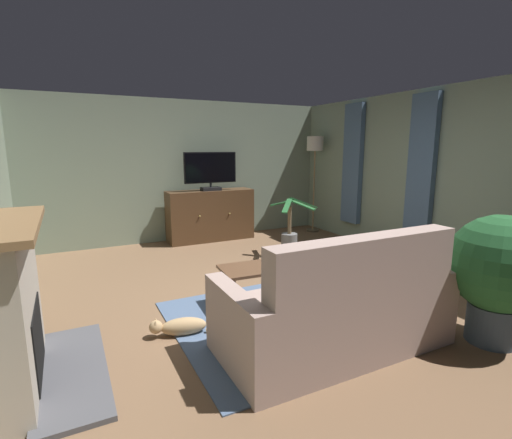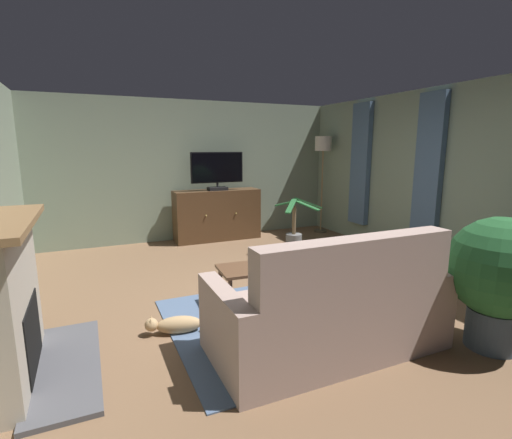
{
  "view_description": "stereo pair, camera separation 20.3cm",
  "coord_description": "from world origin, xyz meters",
  "px_view_note": "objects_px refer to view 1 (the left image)",
  "views": [
    {
      "loc": [
        -2.0,
        -3.47,
        1.72
      ],
      "look_at": [
        -0.04,
        0.4,
        0.88
      ],
      "focal_mm": 26.45,
      "sensor_mm": 36.0,
      "label": 1
    },
    {
      "loc": [
        -1.81,
        -3.56,
        1.72
      ],
      "look_at": [
        -0.04,
        0.4,
        0.88
      ],
      "focal_mm": 26.45,
      "sensor_mm": 36.0,
      "label": 2
    }
  ],
  "objects_px": {
    "television": "(210,170)",
    "tv_remote": "(276,261)",
    "floor_lamp": "(315,153)",
    "potted_plant_leafy_by_curtain": "(290,239)",
    "coffee_table": "(267,270)",
    "potted_plant_on_hearth_side": "(499,269)",
    "cat": "(181,326)",
    "tv_cabinet": "(211,216)",
    "sofa_floral": "(338,311)",
    "fireplace": "(0,312)"
  },
  "relations": [
    {
      "from": "television",
      "to": "potted_plant_on_hearth_side",
      "type": "bearing_deg",
      "value": -78.59
    },
    {
      "from": "coffee_table",
      "to": "sofa_floral",
      "type": "distance_m",
      "value": 1.13
    },
    {
      "from": "tv_remote",
      "to": "sofa_floral",
      "type": "relative_size",
      "value": 0.09
    },
    {
      "from": "tv_cabinet",
      "to": "floor_lamp",
      "type": "distance_m",
      "value": 2.44
    },
    {
      "from": "tv_remote",
      "to": "potted_plant_on_hearth_side",
      "type": "distance_m",
      "value": 2.13
    },
    {
      "from": "television",
      "to": "potted_plant_on_hearth_side",
      "type": "height_order",
      "value": "television"
    },
    {
      "from": "tv_cabinet",
      "to": "potted_plant_on_hearth_side",
      "type": "xyz_separation_m",
      "value": [
        0.94,
        -4.7,
        0.23
      ]
    },
    {
      "from": "television",
      "to": "tv_remote",
      "type": "bearing_deg",
      "value": -96.05
    },
    {
      "from": "coffee_table",
      "to": "floor_lamp",
      "type": "height_order",
      "value": "floor_lamp"
    },
    {
      "from": "floor_lamp",
      "to": "television",
      "type": "bearing_deg",
      "value": 174.55
    },
    {
      "from": "sofa_floral",
      "to": "cat",
      "type": "xyz_separation_m",
      "value": [
        -1.14,
        0.85,
        -0.26
      ]
    },
    {
      "from": "television",
      "to": "floor_lamp",
      "type": "distance_m",
      "value": 2.17
    },
    {
      "from": "tv_remote",
      "to": "potted_plant_leafy_by_curtain",
      "type": "xyz_separation_m",
      "value": [
        1.06,
        1.4,
        -0.17
      ]
    },
    {
      "from": "tv_remote",
      "to": "cat",
      "type": "bearing_deg",
      "value": -57.18
    },
    {
      "from": "potted_plant_on_hearth_side",
      "to": "cat",
      "type": "height_order",
      "value": "potted_plant_on_hearth_side"
    },
    {
      "from": "fireplace",
      "to": "potted_plant_leafy_by_curtain",
      "type": "bearing_deg",
      "value": 28.61
    },
    {
      "from": "coffee_table",
      "to": "fireplace",
      "type": "bearing_deg",
      "value": -168.35
    },
    {
      "from": "tv_remote",
      "to": "potted_plant_on_hearth_side",
      "type": "bearing_deg",
      "value": 52.73
    },
    {
      "from": "cat",
      "to": "tv_cabinet",
      "type": "bearing_deg",
      "value": 65.51
    },
    {
      "from": "potted_plant_leafy_by_curtain",
      "to": "potted_plant_on_hearth_side",
      "type": "bearing_deg",
      "value": -86.49
    },
    {
      "from": "tv_cabinet",
      "to": "potted_plant_on_hearth_side",
      "type": "relative_size",
      "value": 1.38
    },
    {
      "from": "cat",
      "to": "television",
      "type": "bearing_deg",
      "value": 65.16
    },
    {
      "from": "potted_plant_leafy_by_curtain",
      "to": "tv_remote",
      "type": "bearing_deg",
      "value": -127.1
    },
    {
      "from": "television",
      "to": "tv_cabinet",
      "type": "bearing_deg",
      "value": 90.0
    },
    {
      "from": "coffee_table",
      "to": "potted_plant_leafy_by_curtain",
      "type": "xyz_separation_m",
      "value": [
        1.2,
        1.46,
        -0.1
      ]
    },
    {
      "from": "coffee_table",
      "to": "cat",
      "type": "bearing_deg",
      "value": -165.15
    },
    {
      "from": "coffee_table",
      "to": "potted_plant_on_hearth_side",
      "type": "distance_m",
      "value": 2.17
    },
    {
      "from": "sofa_floral",
      "to": "coffee_table",
      "type": "bearing_deg",
      "value": 93.66
    },
    {
      "from": "television",
      "to": "coffee_table",
      "type": "relative_size",
      "value": 0.92
    },
    {
      "from": "television",
      "to": "potted_plant_leafy_by_curtain",
      "type": "distance_m",
      "value": 1.99
    },
    {
      "from": "tv_cabinet",
      "to": "tv_remote",
      "type": "xyz_separation_m",
      "value": [
        -0.31,
        -2.98,
        0.0
      ]
    },
    {
      "from": "floor_lamp",
      "to": "cat",
      "type": "bearing_deg",
      "value": -139.92
    },
    {
      "from": "fireplace",
      "to": "cat",
      "type": "xyz_separation_m",
      "value": [
        1.32,
        0.21,
        -0.5
      ]
    },
    {
      "from": "cat",
      "to": "sofa_floral",
      "type": "bearing_deg",
      "value": -36.76
    },
    {
      "from": "tv_cabinet",
      "to": "potted_plant_on_hearth_side",
      "type": "height_order",
      "value": "potted_plant_on_hearth_side"
    },
    {
      "from": "coffee_table",
      "to": "potted_plant_on_hearth_side",
      "type": "height_order",
      "value": "potted_plant_on_hearth_side"
    },
    {
      "from": "floor_lamp",
      "to": "potted_plant_leafy_by_curtain",
      "type": "bearing_deg",
      "value": -136.31
    },
    {
      "from": "sofa_floral",
      "to": "potted_plant_on_hearth_side",
      "type": "relative_size",
      "value": 1.73
    },
    {
      "from": "coffee_table",
      "to": "cat",
      "type": "xyz_separation_m",
      "value": [
        -1.06,
        -0.28,
        -0.3
      ]
    },
    {
      "from": "tv_remote",
      "to": "coffee_table",
      "type": "bearing_deg",
      "value": -48.28
    },
    {
      "from": "fireplace",
      "to": "floor_lamp",
      "type": "xyz_separation_m",
      "value": [
        4.97,
        3.28,
        1.02
      ]
    },
    {
      "from": "potted_plant_on_hearth_side",
      "to": "floor_lamp",
      "type": "distance_m",
      "value": 4.69
    },
    {
      "from": "coffee_table",
      "to": "potted_plant_leafy_by_curtain",
      "type": "height_order",
      "value": "potted_plant_leafy_by_curtain"
    },
    {
      "from": "television",
      "to": "coffee_table",
      "type": "height_order",
      "value": "television"
    },
    {
      "from": "cat",
      "to": "potted_plant_on_hearth_side",
      "type": "bearing_deg",
      "value": -29.1
    },
    {
      "from": "cat",
      "to": "floor_lamp",
      "type": "distance_m",
      "value": 5.01
    },
    {
      "from": "floor_lamp",
      "to": "potted_plant_on_hearth_side",
      "type": "bearing_deg",
      "value": -105.12
    },
    {
      "from": "tv_cabinet",
      "to": "potted_plant_leafy_by_curtain",
      "type": "relative_size",
      "value": 1.68
    },
    {
      "from": "fireplace",
      "to": "potted_plant_on_hearth_side",
      "type": "height_order",
      "value": "fireplace"
    },
    {
      "from": "sofa_floral",
      "to": "cat",
      "type": "height_order",
      "value": "sofa_floral"
    }
  ]
}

